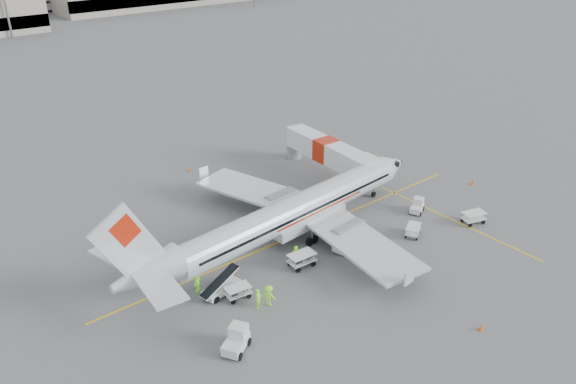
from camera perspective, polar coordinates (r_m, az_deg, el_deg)
name	(u,v)px	position (r m, az deg, el deg)	size (l,w,h in m)	color
ground	(301,233)	(56.23, 1.29, -4.17)	(360.00, 360.00, 0.00)	#56595B
stripe_lead	(301,233)	(56.22, 1.29, -4.17)	(44.00, 0.20, 0.01)	yellow
stripe_cross	(453,220)	(60.93, 16.39, -2.74)	(0.20, 20.00, 0.01)	yellow
aircraft	(297,191)	(53.31, 0.89, 0.09)	(36.05, 28.25, 9.94)	silver
jet_bridge	(326,157)	(67.67, 3.87, 3.53)	(3.21, 17.10, 4.49)	silver
belt_loader	(221,280)	(47.73, -6.80, -8.91)	(4.58, 1.72, 2.48)	silver
tug_fore	(417,206)	(61.12, 12.98, -1.39)	(1.94, 1.11, 1.50)	silver
tug_mid	(343,243)	(53.34, 5.66, -5.14)	(2.16, 1.24, 1.67)	silver
tug_aft	(236,340)	(42.38, -5.35, -14.76)	(2.39, 1.37, 1.84)	silver
cart_loaded_a	(238,292)	(47.43, -5.10, -10.11)	(2.10, 1.24, 1.10)	silver
cart_loaded_b	(302,260)	(51.00, 1.40, -6.91)	(2.47, 1.46, 1.29)	silver
cart_empty_a	(413,231)	(56.86, 12.59, -3.86)	(2.10, 1.24, 1.10)	silver
cart_empty_b	(473,218)	(60.70, 18.32, -2.49)	(2.36, 1.40, 1.23)	silver
cone_nose	(473,182)	(69.28, 18.25, 0.96)	(0.35, 0.35, 0.57)	#EF5106
cone_port	(189,169)	(70.17, -9.98, 2.28)	(0.33, 0.33, 0.54)	#EF5106
cone_stbd	(481,327)	(46.67, 18.97, -12.88)	(0.33, 0.33, 0.54)	#EF5106
crew_a	(258,298)	(46.11, -3.03, -10.74)	(0.65, 0.42, 1.77)	#89F922
crew_b	(296,254)	(51.39, 0.86, -6.34)	(0.82, 0.64, 1.69)	#89F922
crew_c	(269,296)	(46.28, -1.96, -10.47)	(1.21, 0.70, 1.88)	#89F922
crew_d	(198,283)	(48.43, -9.18, -9.10)	(0.97, 0.40, 1.65)	#89F922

